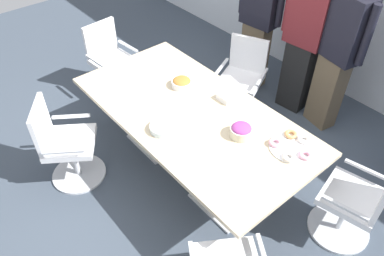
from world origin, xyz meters
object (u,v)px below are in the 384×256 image
at_px(snack_bowl_candy_mix, 241,130).
at_px(donut_platter, 292,146).
at_px(conference_table, 192,122).
at_px(office_chair_4, 111,64).
at_px(person_standing_1, 305,36).
at_px(napkin_pile, 227,97).
at_px(person_standing_0, 259,18).
at_px(office_chair_2, 356,204).
at_px(office_chair_3, 242,82).
at_px(office_chair_0, 66,147).
at_px(snack_bowl_pretzels, 182,82).
at_px(plate_stack, 163,128).
at_px(person_standing_2, 339,50).

relative_size(snack_bowl_candy_mix, donut_platter, 0.52).
bearing_deg(conference_table, office_chair_4, 176.54).
relative_size(person_standing_1, napkin_pile, 11.77).
xyz_separation_m(conference_table, person_standing_0, (-0.67, 1.61, 0.31)).
bearing_deg(person_standing_0, office_chair_2, 147.31).
distance_m(office_chair_3, person_standing_1, 0.86).
height_order(person_standing_0, person_standing_1, person_standing_1).
bearing_deg(office_chair_0, snack_bowl_candy_mix, 77.56).
bearing_deg(snack_bowl_pretzels, plate_stack, -52.87).
distance_m(person_standing_1, donut_platter, 1.59).
bearing_deg(conference_table, napkin_pile, 79.69).
distance_m(office_chair_0, office_chair_4, 1.49).
xyz_separation_m(person_standing_2, napkin_pile, (-0.34, -1.26, -0.18)).
bearing_deg(conference_table, donut_platter, 20.39).
distance_m(person_standing_1, person_standing_2, 0.42).
bearing_deg(napkin_pile, snack_bowl_pretzels, -156.08).
bearing_deg(office_chair_2, person_standing_2, 31.80).
relative_size(donut_platter, napkin_pile, 2.45).
height_order(office_chair_2, plate_stack, office_chair_2).
xyz_separation_m(office_chair_2, snack_bowl_pretzels, (-1.86, -0.36, 0.39)).
distance_m(office_chair_3, snack_bowl_pretzels, 0.97).
height_order(snack_bowl_pretzels, napkin_pile, snack_bowl_pretzels).
height_order(office_chair_4, person_standing_1, person_standing_1).
xyz_separation_m(office_chair_2, donut_platter, (-0.59, -0.21, 0.36)).
relative_size(person_standing_2, donut_platter, 4.83).
distance_m(office_chair_3, snack_bowl_candy_mix, 1.37).
bearing_deg(office_chair_2, snack_bowl_pretzels, 88.49).
relative_size(office_chair_3, person_standing_1, 0.50).
height_order(person_standing_0, person_standing_2, person_standing_2).
bearing_deg(person_standing_2, snack_bowl_candy_mix, 105.48).
relative_size(office_chair_0, snack_bowl_candy_mix, 4.67).
bearing_deg(napkin_pile, person_standing_0, 120.99).
relative_size(person_standing_1, snack_bowl_candy_mix, 9.33).
distance_m(office_chair_0, snack_bowl_pretzels, 1.29).
relative_size(office_chair_3, person_standing_2, 0.50).
xyz_separation_m(office_chair_2, person_standing_1, (-1.49, 1.09, 0.55)).
bearing_deg(person_standing_2, plate_stack, 90.74).
distance_m(office_chair_0, snack_bowl_candy_mix, 1.70).
bearing_deg(person_standing_0, conference_table, 106.48).
bearing_deg(napkin_pile, office_chair_4, -171.04).
relative_size(office_chair_2, person_standing_0, 0.51).
bearing_deg(person_standing_0, office_chair_4, 49.81).
distance_m(plate_stack, napkin_pile, 0.74).
bearing_deg(office_chair_4, office_chair_2, 92.51).
height_order(person_standing_0, napkin_pile, person_standing_0).
bearing_deg(plate_stack, office_chair_3, 105.55).
distance_m(person_standing_0, person_standing_2, 1.08).
relative_size(snack_bowl_candy_mix, plate_stack, 0.84).
distance_m(office_chair_2, person_standing_1, 1.93).
height_order(person_standing_2, snack_bowl_candy_mix, person_standing_2).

